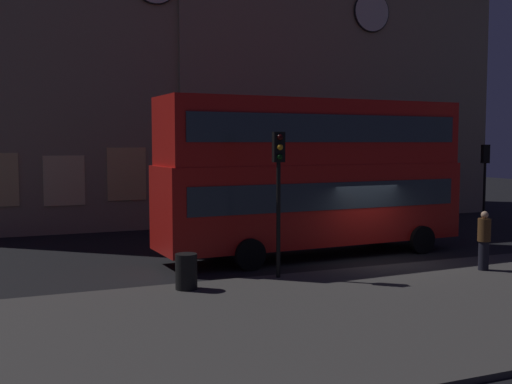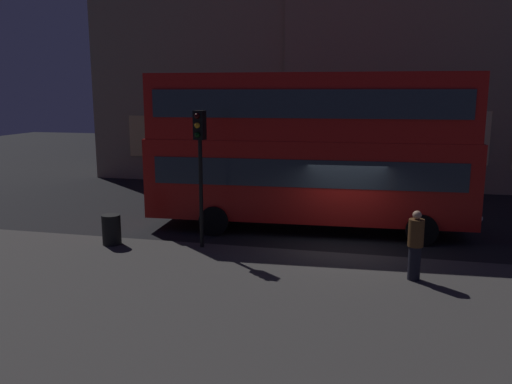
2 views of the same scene
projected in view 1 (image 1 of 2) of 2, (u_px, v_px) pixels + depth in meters
ground_plane at (381, 264)px, 20.26m from camera, size 80.00×80.00×0.00m
sidewalk_slab at (492, 296)px, 15.72m from camera, size 44.00×8.46×0.12m
building_with_clock at (109, 55)px, 30.71m from camera, size 16.72×8.09×16.53m
building_plain_facade at (309, 85)px, 35.50m from camera, size 17.76×9.32×14.49m
double_decker_bus at (314, 170)px, 21.38m from camera, size 11.21×3.15×5.39m
traffic_light_near_kerb at (279, 173)px, 17.41m from camera, size 0.36×0.38×4.13m
traffic_light_far_side at (485, 168)px, 28.46m from camera, size 0.37×0.39×3.86m
pedestrian at (484, 240)px, 18.60m from camera, size 0.38×0.38×1.78m
litter_bin at (186, 271)px, 16.20m from camera, size 0.58×0.58×0.94m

